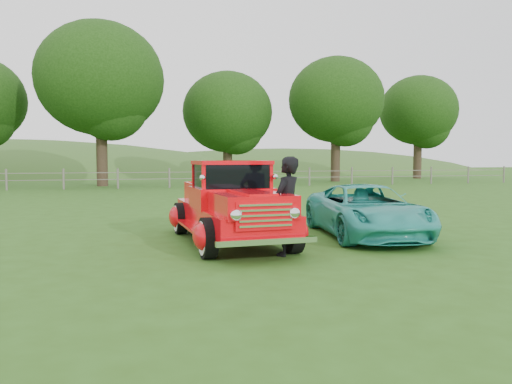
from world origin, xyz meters
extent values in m
plane|color=#2C5115|center=(0.00, 0.00, 0.00)|extent=(140.00, 140.00, 0.00)
ellipsoid|color=#2E5820|center=(20.00, 62.00, -3.85)|extent=(72.00, 52.00, 14.00)
cube|color=#696459|center=(0.00, 22.00, 0.55)|extent=(48.00, 0.04, 0.04)
cube|color=#696459|center=(0.00, 22.00, 0.95)|extent=(48.00, 0.04, 0.04)
cylinder|color=#312118|center=(-4.00, 25.00, 2.42)|extent=(0.70, 0.70, 4.84)
ellipsoid|color=black|center=(-4.00, 25.00, 6.82)|extent=(8.00, 8.00, 7.20)
cylinder|color=#312118|center=(5.00, 29.00, 1.87)|extent=(0.70, 0.70, 3.74)
ellipsoid|color=black|center=(5.00, 29.00, 5.27)|extent=(6.80, 6.80, 6.12)
cylinder|color=#312118|center=(13.00, 27.00, 2.20)|extent=(0.70, 0.70, 4.40)
ellipsoid|color=black|center=(13.00, 27.00, 6.20)|extent=(7.20, 7.20, 6.48)
cylinder|color=#312118|center=(22.00, 30.00, 2.09)|extent=(0.70, 0.70, 4.18)
ellipsoid|color=black|center=(22.00, 30.00, 5.89)|extent=(6.60, 6.60, 5.94)
cylinder|color=black|center=(-1.09, 0.51, 0.38)|extent=(0.28, 0.77, 0.76)
cylinder|color=black|center=(0.56, 0.61, 0.38)|extent=(0.28, 0.77, 0.76)
cylinder|color=black|center=(-1.27, 3.61, 0.38)|extent=(0.28, 0.77, 0.76)
cylinder|color=black|center=(0.39, 3.70, 0.38)|extent=(0.28, 0.77, 0.76)
cube|color=red|center=(-0.35, 2.11, 0.58)|extent=(1.81, 4.69, 0.44)
ellipsoid|color=red|center=(-1.16, 0.51, 0.42)|extent=(0.46, 0.77, 0.54)
ellipsoid|color=red|center=(0.63, 0.61, 0.42)|extent=(0.46, 0.77, 0.54)
ellipsoid|color=red|center=(-1.34, 3.60, 0.42)|extent=(0.46, 0.77, 0.54)
ellipsoid|color=red|center=(0.46, 3.70, 0.42)|extent=(0.46, 0.77, 0.54)
cube|color=red|center=(-0.27, 0.56, 0.97)|extent=(1.42, 1.67, 0.42)
cube|color=red|center=(-0.35, 2.01, 0.99)|extent=(1.67, 1.44, 0.44)
cube|color=black|center=(-0.35, 2.01, 1.46)|extent=(1.50, 1.20, 0.50)
cube|color=red|center=(-0.35, 2.01, 1.74)|extent=(1.59, 1.30, 0.08)
cube|color=red|center=(-0.43, 3.45, 0.95)|extent=(1.29, 2.01, 0.45)
cube|color=white|center=(-0.22, -0.25, 0.85)|extent=(1.07, 0.16, 0.50)
cube|color=white|center=(-0.21, -0.35, 0.42)|extent=(1.81, 0.20, 0.10)
cube|color=white|center=(-0.49, 4.52, 0.42)|extent=(1.71, 0.20, 0.10)
imported|color=teal|center=(2.89, 2.12, 0.61)|extent=(2.53, 4.57, 1.21)
imported|color=black|center=(0.40, 0.46, 0.93)|extent=(0.81, 0.78, 1.87)
camera|label=1|loc=(-2.52, -8.42, 1.85)|focal=35.00mm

